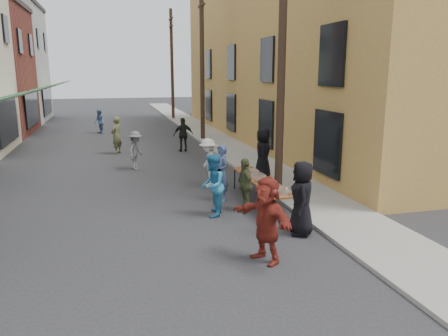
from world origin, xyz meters
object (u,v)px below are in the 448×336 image
utility_pole_mid (202,62)px  guest_front_c (212,185)px  utility_pole_near (282,55)px  utility_pole_far (172,65)px  server (263,153)px  serving_table (261,181)px  guest_front_a (302,198)px  catering_tray_sausage (282,193)px

utility_pole_mid → guest_front_c: size_ratio=5.08×
guest_front_c → utility_pole_near: bearing=144.3°
utility_pole_far → server: size_ratio=4.85×
utility_pole_far → serving_table: utility_pole_far is taller
guest_front_c → server: size_ratio=0.95×
guest_front_a → utility_pole_mid: bearing=-164.8°
catering_tray_sausage → server: size_ratio=0.27×
utility_pole_mid → utility_pole_far: (0.00, 12.00, 0.00)m
utility_pole_mid → serving_table: bearing=-94.3°
utility_pole_near → server: utility_pole_near is taller
utility_pole_near → utility_pole_far: same height
catering_tray_sausage → server: 4.50m
utility_pole_near → server: bearing=88.3°
utility_pole_near → guest_front_a: 5.26m
server → catering_tray_sausage: bearing=-171.7°
guest_front_a → guest_front_c: bearing=-118.8°
utility_pole_mid → serving_table: 13.61m
utility_pole_mid → guest_front_c: bearing=-101.1°
utility_pole_mid → server: (0.05, -10.32, -3.47)m
serving_table → guest_front_c: guest_front_c is taller
catering_tray_sausage → utility_pole_far: bearing=87.9°
catering_tray_sausage → server: server is taller
utility_pole_near → guest_front_c: size_ratio=5.08×
utility_pole_far → serving_table: bearing=-92.3°
utility_pole_near → guest_front_c: 4.86m
guest_front_c → utility_pole_mid: bearing=-170.5°
utility_pole_mid → catering_tray_sausage: utility_pole_mid is taller
utility_pole_mid → utility_pole_far: same height
utility_pole_near → utility_pole_far: bearing=90.0°
utility_pole_near → guest_front_c: (-2.70, -1.81, -3.61)m
guest_front_a → server: 5.53m
serving_table → guest_front_a: size_ratio=2.14×
utility_pole_mid → server: utility_pole_mid is taller
utility_pole_mid → guest_front_a: utility_pole_mid is taller
utility_pole_near → serving_table: size_ratio=2.25×
catering_tray_sausage → guest_front_c: guest_front_c is taller
catering_tray_sausage → guest_front_c: 1.93m
server → utility_pole_near: bearing=-160.1°
guest_front_a → server: size_ratio=1.00×
utility_pole_near → utility_pole_far: 24.00m
catering_tray_sausage → guest_front_c: (-1.71, 0.88, 0.10)m
utility_pole_mid → guest_front_c: (-2.70, -13.81, -3.61)m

